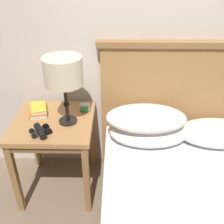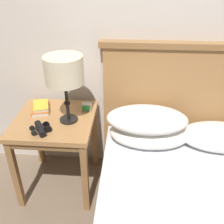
{
  "view_description": "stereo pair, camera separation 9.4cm",
  "coord_description": "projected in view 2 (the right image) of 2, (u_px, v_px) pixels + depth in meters",
  "views": [
    {
      "loc": [
        -0.16,
        -1.02,
        1.67
      ],
      "look_at": [
        -0.18,
        0.53,
        0.75
      ],
      "focal_mm": 42.0,
      "sensor_mm": 36.0,
      "label": 1
    },
    {
      "loc": [
        -0.06,
        -1.02,
        1.67
      ],
      "look_at": [
        -0.18,
        0.53,
        0.75
      ],
      "focal_mm": 42.0,
      "sensor_mm": 36.0,
      "label": 2
    }
  ],
  "objects": [
    {
      "name": "table_lamp",
      "position": [
        64.0,
        72.0,
        1.71
      ],
      "size": [
        0.26,
        0.26,
        0.48
      ],
      "color": "black",
      "rests_on": "nightstand"
    },
    {
      "name": "wall_back",
      "position": [
        142.0,
        17.0,
        1.86
      ],
      "size": [
        8.0,
        0.06,
        2.6
      ],
      "color": "silver",
      "rests_on": "ground_plane"
    },
    {
      "name": "alarm_clock",
      "position": [
        87.0,
        107.0,
        2.01
      ],
      "size": [
        0.07,
        0.05,
        0.06
      ],
      "color": "#B7B2A8",
      "rests_on": "nightstand"
    },
    {
      "name": "book_on_nightstand",
      "position": [
        40.0,
        109.0,
        2.01
      ],
      "size": [
        0.17,
        0.21,
        0.03
      ],
      "color": "silver",
      "rests_on": "nightstand"
    },
    {
      "name": "binoculars_pair",
      "position": [
        40.0,
        129.0,
        1.76
      ],
      "size": [
        0.16,
        0.16,
        0.05
      ],
      "color": "black",
      "rests_on": "nightstand"
    },
    {
      "name": "book_stacked_on_top",
      "position": [
        41.0,
        106.0,
        2.0
      ],
      "size": [
        0.16,
        0.2,
        0.02
      ],
      "color": "silver",
      "rests_on": "book_on_nightstand"
    },
    {
      "name": "nightstand",
      "position": [
        55.0,
        128.0,
        1.97
      ],
      "size": [
        0.58,
        0.58,
        0.65
      ],
      "color": "#AD7A47",
      "rests_on": "ground_plane"
    }
  ]
}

